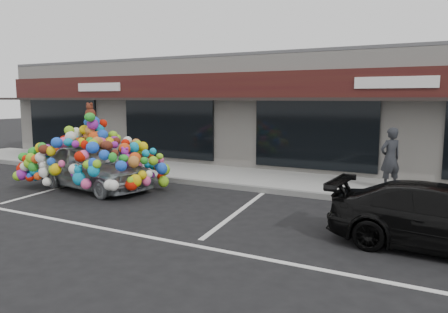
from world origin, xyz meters
The scene contains 10 objects.
ground centered at (0.00, 0.00, 0.00)m, with size 90.00×90.00×0.00m, color black.
shop_building centered at (0.00, 8.44, 2.16)m, with size 24.00×7.20×4.31m.
sidewalk centered at (0.00, 4.00, 0.07)m, with size 26.00×3.00×0.15m, color #9C9C97.
kerb centered at (0.00, 2.50, 0.07)m, with size 26.00×0.18×0.16m, color slate.
parking_stripe_left centered at (-3.20, 0.20, 0.00)m, with size 0.12×4.40×0.01m, color silver.
parking_stripe_mid centered at (2.80, 0.20, 0.00)m, with size 0.12×4.40×0.01m, color silver.
lane_line centered at (2.00, -2.30, 0.00)m, with size 14.00×0.12×0.01m, color silver.
toy_car centered at (-2.15, 0.54, 0.84)m, with size 2.91×4.51×2.49m.
black_sedan centered at (7.19, -0.41, 0.58)m, with size 4.02×1.63×1.17m, color black.
pedestrian_a centered at (5.63, 4.03, 1.01)m, with size 0.63×0.41×1.73m, color black.
Camera 1 is at (7.32, -8.79, 2.68)m, focal length 35.00 mm.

